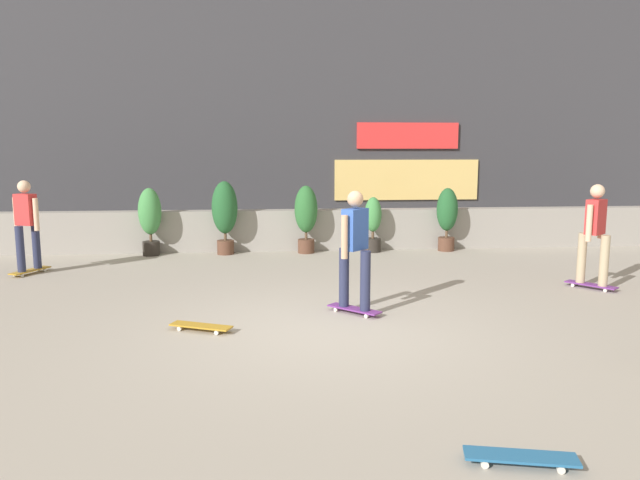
# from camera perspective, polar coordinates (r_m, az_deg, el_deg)

# --- Properties ---
(ground_plane) EXTENTS (48.00, 48.00, 0.00)m
(ground_plane) POSITION_cam_1_polar(r_m,az_deg,el_deg) (7.74, 1.02, -8.28)
(ground_plane) COLOR #A8A093
(planter_wall) EXTENTS (18.00, 0.40, 0.90)m
(planter_wall) POSITION_cam_1_polar(r_m,az_deg,el_deg) (13.51, -1.73, 0.98)
(planter_wall) COLOR gray
(planter_wall) RESTS_ON ground
(building_backdrop) EXTENTS (20.00, 2.08, 6.50)m
(building_backdrop) POSITION_cam_1_polar(r_m,az_deg,el_deg) (17.41, -2.58, 11.93)
(building_backdrop) COLOR #38383D
(building_backdrop) RESTS_ON ground
(potted_plant_0) EXTENTS (0.48, 0.48, 1.43)m
(potted_plant_0) POSITION_cam_1_polar(r_m,az_deg,el_deg) (13.22, -15.81, 2.13)
(potted_plant_0) COLOR #2D2823
(potted_plant_0) RESTS_ON ground
(potted_plant_1) EXTENTS (0.55, 0.55, 1.57)m
(potted_plant_1) POSITION_cam_1_polar(r_m,az_deg,el_deg) (13.01, -9.02, 2.67)
(potted_plant_1) COLOR brown
(potted_plant_1) RESTS_ON ground
(potted_plant_2) EXTENTS (0.50, 0.50, 1.47)m
(potted_plant_2) POSITION_cam_1_polar(r_m,az_deg,el_deg) (13.02, -1.33, 2.46)
(potted_plant_2) COLOR brown
(potted_plant_2) RESTS_ON ground
(potted_plant_3) EXTENTS (0.37, 0.37, 1.21)m
(potted_plant_3) POSITION_cam_1_polar(r_m,az_deg,el_deg) (13.22, 5.04, 1.63)
(potted_plant_3) COLOR #2D2823
(potted_plant_3) RESTS_ON ground
(potted_plant_4) EXTENTS (0.46, 0.46, 1.40)m
(potted_plant_4) POSITION_cam_1_polar(r_m,az_deg,el_deg) (13.60, 11.95, 2.32)
(potted_plant_4) COLOR brown
(potted_plant_4) RESTS_ON ground
(skater_by_wall_left) EXTENTS (0.71, 0.70, 1.70)m
(skater_by_wall_left) POSITION_cam_1_polar(r_m,az_deg,el_deg) (8.18, 3.32, -0.60)
(skater_by_wall_left) COLOR #72338C
(skater_by_wall_left) RESTS_ON ground
(skater_foreground) EXTENTS (0.53, 0.81, 1.70)m
(skater_foreground) POSITION_cam_1_polar(r_m,az_deg,el_deg) (12.00, -26.04, 1.49)
(skater_foreground) COLOR #BF8C26
(skater_foreground) RESTS_ON ground
(skater_far_left) EXTENTS (0.65, 0.75, 1.70)m
(skater_far_left) POSITION_cam_1_polar(r_m,az_deg,el_deg) (10.60, 24.58, 0.75)
(skater_far_left) COLOR #72338C
(skater_far_left) RESTS_ON ground
(skateboard_near_camera) EXTENTS (0.82, 0.38, 0.08)m
(skateboard_near_camera) POSITION_cam_1_polar(r_m,az_deg,el_deg) (4.82, 18.48, -18.92)
(skateboard_near_camera) COLOR #266699
(skateboard_near_camera) RESTS_ON ground
(skateboard_aside) EXTENTS (0.81, 0.50, 0.08)m
(skateboard_aside) POSITION_cam_1_polar(r_m,az_deg,el_deg) (7.73, -11.21, -8.01)
(skateboard_aside) COLOR #BF8C26
(skateboard_aside) RESTS_ON ground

